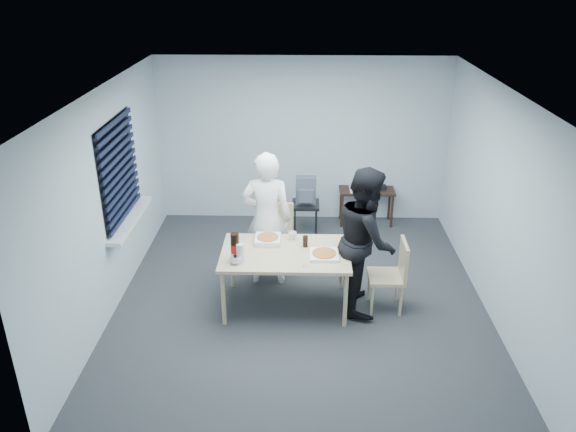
{
  "coord_description": "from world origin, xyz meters",
  "views": [
    {
      "loc": [
        -0.0,
        -5.97,
        3.84
      ],
      "look_at": [
        -0.16,
        0.1,
        1.09
      ],
      "focal_mm": 35.0,
      "sensor_mm": 36.0,
      "label": 1
    }
  ],
  "objects_px": {
    "side_table": "(367,194)",
    "backpack": "(306,191)",
    "mug_b": "(292,236)",
    "chair_right": "(394,271)",
    "person_white": "(267,219)",
    "dining_table": "(285,256)",
    "soda_bottle": "(235,247)",
    "chair_far": "(278,232)",
    "person_black": "(366,240)",
    "stool": "(306,210)",
    "mug_a": "(236,260)"
  },
  "relations": [
    {
      "from": "dining_table",
      "to": "backpack",
      "type": "bearing_deg",
      "value": 82.5
    },
    {
      "from": "chair_right",
      "to": "person_black",
      "type": "xyz_separation_m",
      "value": [
        -0.34,
        0.07,
        0.37
      ]
    },
    {
      "from": "chair_right",
      "to": "mug_b",
      "type": "xyz_separation_m",
      "value": [
        -1.21,
        0.36,
        0.27
      ]
    },
    {
      "from": "side_table",
      "to": "chair_far",
      "type": "bearing_deg",
      "value": -133.65
    },
    {
      "from": "side_table",
      "to": "soda_bottle",
      "type": "height_order",
      "value": "soda_bottle"
    },
    {
      "from": "chair_right",
      "to": "soda_bottle",
      "type": "relative_size",
      "value": 2.7
    },
    {
      "from": "person_black",
      "to": "soda_bottle",
      "type": "height_order",
      "value": "person_black"
    },
    {
      "from": "chair_far",
      "to": "person_black",
      "type": "height_order",
      "value": "person_black"
    },
    {
      "from": "dining_table",
      "to": "person_white",
      "type": "relative_size",
      "value": 0.85
    },
    {
      "from": "dining_table",
      "to": "person_white",
      "type": "distance_m",
      "value": 0.67
    },
    {
      "from": "dining_table",
      "to": "side_table",
      "type": "xyz_separation_m",
      "value": [
        1.21,
        2.42,
        -0.18
      ]
    },
    {
      "from": "dining_table",
      "to": "chair_right",
      "type": "xyz_separation_m",
      "value": [
        1.29,
        -0.02,
        -0.16
      ]
    },
    {
      "from": "chair_right",
      "to": "person_white",
      "type": "distance_m",
      "value": 1.7
    },
    {
      "from": "backpack",
      "to": "chair_right",
      "type": "bearing_deg",
      "value": -38.98
    },
    {
      "from": "chair_far",
      "to": "stool",
      "type": "height_order",
      "value": "chair_far"
    },
    {
      "from": "person_black",
      "to": "dining_table",
      "type": "bearing_deg",
      "value": 92.75
    },
    {
      "from": "chair_right",
      "to": "person_black",
      "type": "bearing_deg",
      "value": 168.55
    },
    {
      "from": "chair_right",
      "to": "backpack",
      "type": "bearing_deg",
      "value": 118.72
    },
    {
      "from": "side_table",
      "to": "mug_a",
      "type": "bearing_deg",
      "value": -123.07
    },
    {
      "from": "side_table",
      "to": "soda_bottle",
      "type": "relative_size",
      "value": 2.62
    },
    {
      "from": "stool",
      "to": "soda_bottle",
      "type": "xyz_separation_m",
      "value": [
        -0.81,
        -2.09,
        0.45
      ]
    },
    {
      "from": "chair_far",
      "to": "dining_table",
      "type": "bearing_deg",
      "value": -82.28
    },
    {
      "from": "chair_far",
      "to": "person_white",
      "type": "height_order",
      "value": "person_white"
    },
    {
      "from": "person_white",
      "to": "mug_b",
      "type": "bearing_deg",
      "value": 142.63
    },
    {
      "from": "person_white",
      "to": "person_black",
      "type": "height_order",
      "value": "same"
    },
    {
      "from": "person_white",
      "to": "mug_a",
      "type": "xyz_separation_m",
      "value": [
        -0.3,
        -0.89,
        -0.1
      ]
    },
    {
      "from": "chair_far",
      "to": "side_table",
      "type": "height_order",
      "value": "chair_far"
    },
    {
      "from": "chair_far",
      "to": "soda_bottle",
      "type": "xyz_separation_m",
      "value": [
        -0.43,
        -1.2,
        0.38
      ]
    },
    {
      "from": "person_black",
      "to": "side_table",
      "type": "distance_m",
      "value": 2.42
    },
    {
      "from": "chair_far",
      "to": "mug_a",
      "type": "height_order",
      "value": "chair_far"
    },
    {
      "from": "chair_far",
      "to": "mug_b",
      "type": "bearing_deg",
      "value": -72.18
    },
    {
      "from": "chair_right",
      "to": "mug_a",
      "type": "xyz_separation_m",
      "value": [
        -1.84,
        -0.27,
        0.27
      ]
    },
    {
      "from": "side_table",
      "to": "backpack",
      "type": "relative_size",
      "value": 2.07
    },
    {
      "from": "side_table",
      "to": "mug_b",
      "type": "height_order",
      "value": "mug_b"
    },
    {
      "from": "chair_right",
      "to": "dining_table",
      "type": "bearing_deg",
      "value": 178.91
    },
    {
      "from": "chair_far",
      "to": "backpack",
      "type": "height_order",
      "value": "backpack"
    },
    {
      "from": "side_table",
      "to": "mug_b",
      "type": "distance_m",
      "value": 2.39
    },
    {
      "from": "mug_a",
      "to": "soda_bottle",
      "type": "distance_m",
      "value": 0.14
    },
    {
      "from": "dining_table",
      "to": "chair_far",
      "type": "bearing_deg",
      "value": 97.72
    },
    {
      "from": "side_table",
      "to": "backpack",
      "type": "bearing_deg",
      "value": -150.67
    },
    {
      "from": "person_black",
      "to": "soda_bottle",
      "type": "distance_m",
      "value": 1.53
    },
    {
      "from": "person_white",
      "to": "person_black",
      "type": "xyz_separation_m",
      "value": [
        1.19,
        -0.54,
        0.0
      ]
    },
    {
      "from": "chair_far",
      "to": "stool",
      "type": "xyz_separation_m",
      "value": [
        0.38,
        0.88,
        -0.06
      ]
    },
    {
      "from": "dining_table",
      "to": "person_black",
      "type": "height_order",
      "value": "person_black"
    },
    {
      "from": "dining_table",
      "to": "mug_b",
      "type": "bearing_deg",
      "value": 77.1
    },
    {
      "from": "mug_b",
      "to": "chair_right",
      "type": "bearing_deg",
      "value": -16.7
    },
    {
      "from": "person_black",
      "to": "side_table",
      "type": "xyz_separation_m",
      "value": [
        0.27,
        2.37,
        -0.39
      ]
    },
    {
      "from": "soda_bottle",
      "to": "dining_table",
      "type": "bearing_deg",
      "value": 19.86
    },
    {
      "from": "dining_table",
      "to": "side_table",
      "type": "relative_size",
      "value": 1.75
    },
    {
      "from": "dining_table",
      "to": "backpack",
      "type": "distance_m",
      "value": 1.89
    }
  ]
}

